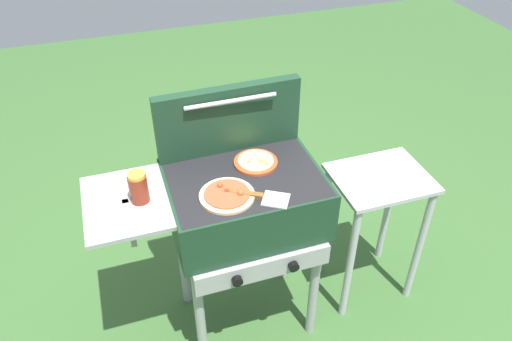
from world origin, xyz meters
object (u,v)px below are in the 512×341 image
Objects in this scene: pizza_pepperoni at (227,195)px; prep_table at (375,210)px; spatula at (256,196)px; pizza_cheese at (256,162)px; sauce_jar at (138,187)px; grill at (242,205)px.

prep_table is (0.76, 0.10, -0.38)m from pizza_pepperoni.
pizza_cheese is at bearing 72.09° from spatula.
pizza_cheese is 0.22m from spatula.
sauce_jar reaches higher than pizza_pepperoni.
sauce_jar is at bearing -178.65° from grill.
spatula is (-0.07, -0.21, -0.00)m from pizza_cheese.
pizza_pepperoni is 1.17× the size of pizza_cheese.
grill is 3.81× the size of spatula.
pizza_cheese is 0.70m from prep_table.
pizza_cheese is at bearing 173.03° from prep_table.
pizza_pepperoni is 0.29× the size of prep_table.
grill is 0.71m from prep_table.
grill reaches higher than prep_table.
pizza_cheese reaches higher than pizza_pepperoni.
spatula is at bearing -81.92° from grill.
pizza_cheese is (0.09, 0.08, 0.15)m from grill.
spatula is at bearing -107.91° from pizza_cheese.
prep_table is at bearing 0.74° from sauce_jar.
sauce_jar reaches higher than prep_table.
pizza_pepperoni is 1.69× the size of sauce_jar.
pizza_pepperoni is 0.86m from prep_table.
sauce_jar is 0.45m from spatula.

